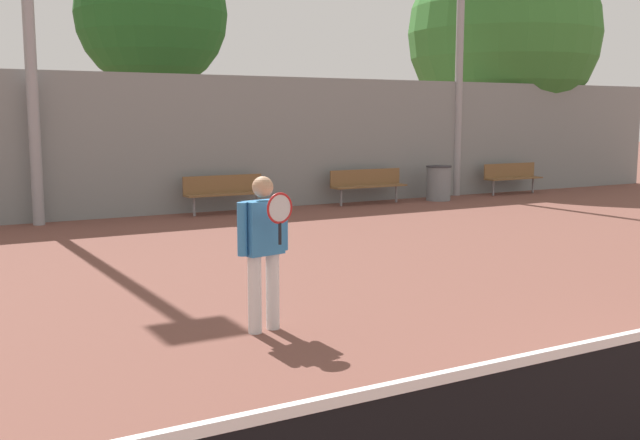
# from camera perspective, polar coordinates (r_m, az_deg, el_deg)

# --- Properties ---
(tennis_player) EXTENTS (0.61, 0.46, 1.61)m
(tennis_player) POSITION_cam_1_polar(r_m,az_deg,el_deg) (7.67, -4.31, -1.79)
(tennis_player) COLOR silver
(tennis_player) RESTS_ON ground_plane
(bench_courtside_near) EXTENTS (2.08, 0.40, 0.87)m
(bench_courtside_near) POSITION_cam_1_polar(r_m,az_deg,el_deg) (19.00, 3.64, 2.88)
(bench_courtside_near) COLOR brown
(bench_courtside_near) RESTS_ON ground_plane
(bench_adjacent_court) EXTENTS (1.89, 0.40, 0.87)m
(bench_adjacent_court) POSITION_cam_1_polar(r_m,az_deg,el_deg) (22.06, 14.40, 3.35)
(bench_adjacent_court) COLOR brown
(bench_adjacent_court) RESTS_ON ground_plane
(bench_by_gate) EXTENTS (1.92, 0.40, 0.87)m
(bench_by_gate) POSITION_cam_1_polar(r_m,az_deg,el_deg) (17.20, -7.28, 2.30)
(bench_by_gate) COLOR brown
(bench_by_gate) RESTS_ON ground_plane
(trash_bin) EXTENTS (0.67, 0.67, 0.92)m
(trash_bin) POSITION_cam_1_polar(r_m,az_deg,el_deg) (19.98, 9.02, 2.80)
(trash_bin) COLOR gray
(trash_bin) RESTS_ON ground_plane
(back_fence) EXTENTS (30.81, 0.06, 3.15)m
(back_fence) POSITION_cam_1_polar(r_m,az_deg,el_deg) (17.41, -9.72, 5.72)
(back_fence) COLOR gray
(back_fence) RESTS_ON ground_plane
(tree_green_broad) EXTENTS (6.18, 6.18, 7.94)m
(tree_green_broad) POSITION_cam_1_polar(r_m,az_deg,el_deg) (25.68, 13.79, 13.59)
(tree_green_broad) COLOR brown
(tree_green_broad) RESTS_ON ground_plane
(tree_dark_dense) EXTENTS (4.08, 4.08, 6.98)m
(tree_dark_dense) POSITION_cam_1_polar(r_m,az_deg,el_deg) (21.36, -12.70, 14.98)
(tree_dark_dense) COLOR brown
(tree_dark_dense) RESTS_ON ground_plane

